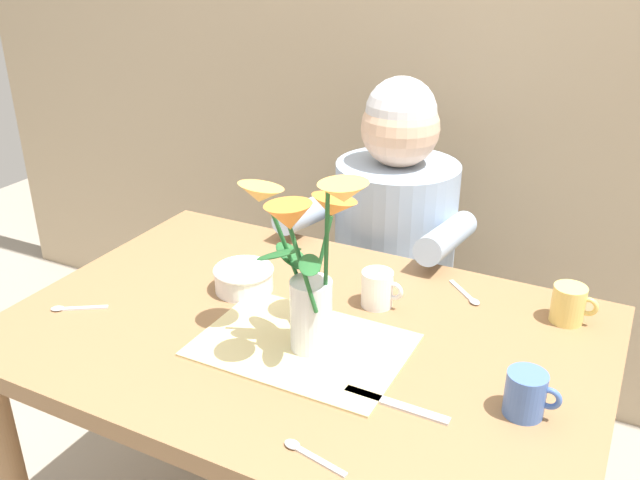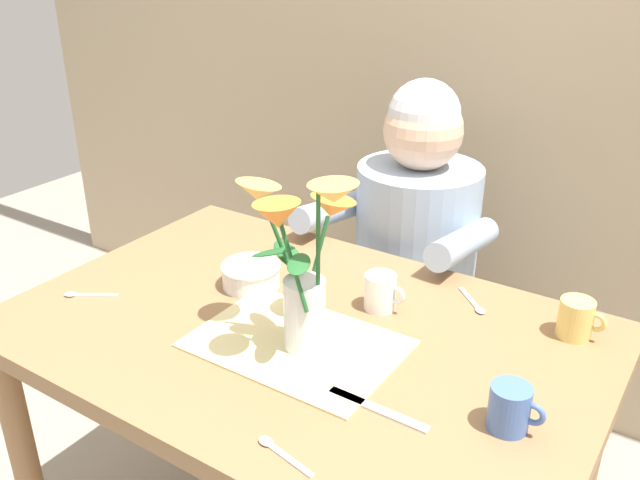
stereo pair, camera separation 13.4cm
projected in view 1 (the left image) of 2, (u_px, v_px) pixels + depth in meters
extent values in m
cube|color=tan|center=(468.00, 13.00, 2.02)|extent=(4.00, 0.10, 2.50)
cube|color=olive|center=(302.00, 336.00, 1.40)|extent=(1.20, 0.80, 0.04)
cylinder|color=olive|center=(200.00, 340.00, 2.05)|extent=(0.06, 0.06, 0.70)
cylinder|color=olive|center=(573.00, 455.00, 1.60)|extent=(0.06, 0.06, 0.70)
cylinder|color=#4C4C56|center=(388.00, 377.00, 2.13)|extent=(0.30, 0.30, 0.40)
cylinder|color=#99ADC6|center=(394.00, 247.00, 1.94)|extent=(0.34, 0.34, 0.50)
sphere|color=#DBB293|center=(400.00, 128.00, 1.79)|extent=(0.21, 0.21, 0.21)
sphere|color=silver|center=(401.00, 113.00, 1.78)|extent=(0.19, 0.19, 0.19)
cylinder|color=#99ADC6|center=(312.00, 210.00, 1.85)|extent=(0.07, 0.33, 0.12)
cylinder|color=#99ADC6|center=(447.00, 237.00, 1.69)|extent=(0.07, 0.33, 0.12)
cube|color=beige|center=(303.00, 345.00, 1.33)|extent=(0.40, 0.28, 0.00)
cylinder|color=silver|center=(311.00, 316.00, 1.29)|extent=(0.08, 0.08, 0.15)
cylinder|color=#23602D|center=(326.00, 250.00, 1.21)|extent=(0.02, 0.03, 0.23)
cone|color=#EFA84C|center=(344.00, 193.00, 1.14)|extent=(0.11, 0.11, 0.04)
sphere|color=#E5D14C|center=(344.00, 190.00, 1.14)|extent=(0.02, 0.02, 0.02)
cylinder|color=#23602D|center=(322.00, 254.00, 1.29)|extent=(0.03, 0.04, 0.15)
cone|color=orange|center=(333.00, 207.00, 1.30)|extent=(0.13, 0.13, 0.05)
sphere|color=#E5D14C|center=(333.00, 205.00, 1.29)|extent=(0.02, 0.02, 0.02)
cylinder|color=#23602D|center=(286.00, 249.00, 1.26)|extent=(0.05, 0.05, 0.19)
cone|color=#EFA84C|center=(260.00, 194.00, 1.24)|extent=(0.12, 0.12, 0.05)
sphere|color=#E5D14C|center=(260.00, 191.00, 1.24)|extent=(0.02, 0.02, 0.02)
cylinder|color=#23602D|center=(301.00, 262.00, 1.20)|extent=(0.06, 0.02, 0.20)
cone|color=orange|center=(289.00, 217.00, 1.13)|extent=(0.09, 0.08, 0.05)
sphere|color=#E5D14C|center=(289.00, 214.00, 1.13)|extent=(0.02, 0.02, 0.02)
ellipsoid|color=#23602D|center=(279.00, 254.00, 1.25)|extent=(0.09, 0.06, 0.04)
ellipsoid|color=#23602D|center=(310.00, 265.00, 1.17)|extent=(0.08, 0.10, 0.01)
ellipsoid|color=#23602D|center=(291.00, 256.00, 1.28)|extent=(0.10, 0.07, 0.04)
cylinder|color=white|center=(244.00, 280.00, 1.52)|extent=(0.13, 0.13, 0.05)
torus|color=white|center=(243.00, 270.00, 1.51)|extent=(0.14, 0.14, 0.01)
cube|color=silver|center=(396.00, 405.00, 1.16)|extent=(0.19, 0.02, 0.00)
cylinder|color=#E5C666|center=(568.00, 304.00, 1.39)|extent=(0.07, 0.07, 0.08)
torus|color=#E5C666|center=(588.00, 307.00, 1.38)|extent=(0.04, 0.01, 0.04)
cylinder|color=#476BB7|center=(525.00, 394.00, 1.13)|extent=(0.07, 0.07, 0.08)
torus|color=#476BB7|center=(549.00, 398.00, 1.11)|extent=(0.04, 0.01, 0.04)
cylinder|color=silver|center=(377.00, 289.00, 1.45)|extent=(0.07, 0.07, 0.08)
torus|color=silver|center=(394.00, 291.00, 1.44)|extent=(0.04, 0.01, 0.04)
cube|color=silver|center=(84.00, 308.00, 1.45)|extent=(0.09, 0.06, 0.00)
ellipsoid|color=silver|center=(58.00, 308.00, 1.45)|extent=(0.03, 0.03, 0.01)
cube|color=silver|center=(320.00, 461.00, 1.04)|extent=(0.10, 0.03, 0.00)
ellipsoid|color=silver|center=(292.00, 444.00, 1.07)|extent=(0.03, 0.03, 0.01)
cube|color=silver|center=(462.00, 291.00, 1.52)|extent=(0.08, 0.08, 0.00)
ellipsoid|color=silver|center=(475.00, 302.00, 1.47)|extent=(0.03, 0.03, 0.01)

